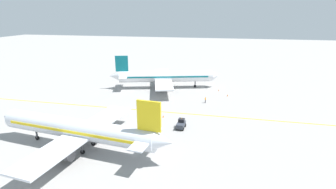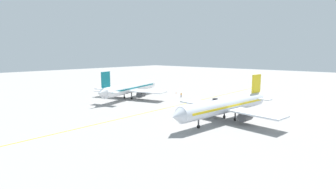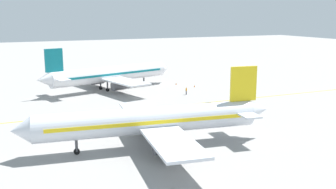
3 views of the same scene
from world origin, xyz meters
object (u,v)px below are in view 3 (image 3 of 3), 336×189
object	(u,v)px
airplane_adjacent_stand	(109,74)
traffic_cone_by_wingtip	(174,109)
airplane_at_gate	(152,121)
ground_crew_worker	(186,91)
traffic_cone_near_nose	(176,84)
traffic_cone_mid_apron	(194,86)
baggage_tug_dark	(210,109)

from	to	relation	value
airplane_adjacent_stand	traffic_cone_by_wingtip	xyz separation A→B (m)	(-24.98, -5.28, -3.43)
airplane_at_gate	traffic_cone_by_wingtip	xyz separation A→B (m)	(17.35, -11.32, -3.43)
ground_crew_worker	traffic_cone_by_wingtip	xyz separation A→B (m)	(-12.42, 8.88, -0.63)
airplane_at_gate	traffic_cone_by_wingtip	bearing A→B (deg)	-33.12
traffic_cone_near_nose	traffic_cone_mid_apron	bearing A→B (deg)	-151.21
airplane_adjacent_stand	baggage_tug_dark	distance (m)	31.80
traffic_cone_near_nose	traffic_cone_by_wingtip	distance (m)	27.54
airplane_adjacent_stand	traffic_cone_near_nose	distance (m)	17.77
airplane_adjacent_stand	traffic_cone_near_nose	bearing A→B (deg)	-90.88
airplane_adjacent_stand	ground_crew_worker	bearing A→B (deg)	-131.57
airplane_adjacent_stand	traffic_cone_near_nose	xyz separation A→B (m)	(-0.27, -17.43, -3.43)
airplane_at_gate	traffic_cone_near_nose	size ratio (longest dim) A/B	64.59
ground_crew_worker	traffic_cone_by_wingtip	bearing A→B (deg)	144.43
ground_crew_worker	baggage_tug_dark	bearing A→B (deg)	167.47
airplane_at_gate	traffic_cone_near_nose	bearing A→B (deg)	-29.16
airplane_at_gate	traffic_cone_by_wingtip	size ratio (longest dim) A/B	64.59
airplane_at_gate	traffic_cone_near_nose	distance (m)	48.29
airplane_adjacent_stand	traffic_cone_near_nose	size ratio (longest dim) A/B	63.66
airplane_adjacent_stand	ground_crew_worker	world-z (taller)	airplane_adjacent_stand
traffic_cone_mid_apron	ground_crew_worker	bearing A→B (deg)	140.89
airplane_adjacent_stand	baggage_tug_dark	world-z (taller)	airplane_adjacent_stand
traffic_cone_near_nose	traffic_cone_by_wingtip	xyz separation A→B (m)	(-24.71, 12.15, 0.00)
airplane_at_gate	airplane_adjacent_stand	xyz separation A→B (m)	(42.33, -6.04, 0.00)
baggage_tug_dark	traffic_cone_mid_apron	xyz separation A→B (m)	(24.75, -9.85, -0.63)
traffic_cone_near_nose	airplane_at_gate	bearing A→B (deg)	150.84
baggage_tug_dark	traffic_cone_by_wingtip	xyz separation A→B (m)	(4.98, 5.02, -0.63)
traffic_cone_near_nose	airplane_adjacent_stand	bearing A→B (deg)	89.12
traffic_cone_by_wingtip	ground_crew_worker	bearing A→B (deg)	-35.57
baggage_tug_dark	traffic_cone_mid_apron	size ratio (longest dim) A/B	5.65
traffic_cone_mid_apron	traffic_cone_by_wingtip	xyz separation A→B (m)	(-19.78, 14.86, 0.00)
ground_crew_worker	traffic_cone_mid_apron	bearing A→B (deg)	-39.11
airplane_adjacent_stand	traffic_cone_mid_apron	size ratio (longest dim) A/B	63.66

